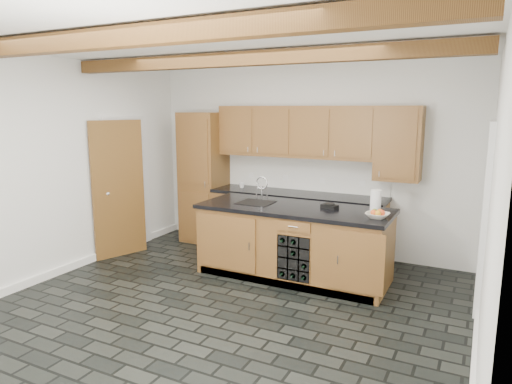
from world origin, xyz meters
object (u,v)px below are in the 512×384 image
Objects in this scene: fruit_bowl at (377,215)px; paper_towel at (376,201)px; island at (294,242)px; kitchen_scale at (330,206)px.

paper_towel reaches higher than fruit_bowl.
island is at bearing -169.88° from paper_towel.
island is 0.66m from kitchen_scale.
island is 1.19m from fruit_bowl.
paper_towel reaches higher than island.
island is 10.91× the size of kitchen_scale.
island is 1.17m from paper_towel.
paper_towel is (-0.09, 0.30, 0.10)m from fruit_bowl.
island is at bearing -147.19° from kitchen_scale.
island is at bearing 173.27° from fruit_bowl.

